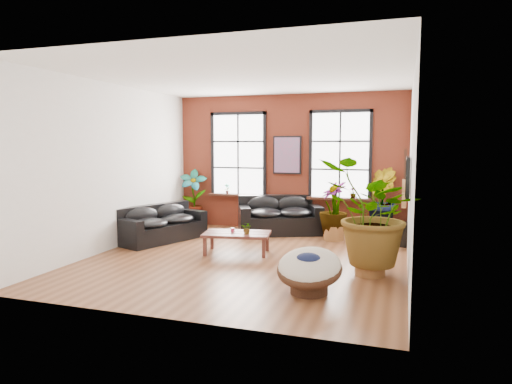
# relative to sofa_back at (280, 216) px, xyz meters

# --- Properties ---
(room) EXTENTS (6.04, 6.54, 3.54)m
(room) POSITION_rel_sofa_back_xyz_m (0.06, -2.55, 1.32)
(room) COLOR brown
(room) RESTS_ON ground
(sofa_back) EXTENTS (2.26, 1.72, 0.93)m
(sofa_back) POSITION_rel_sofa_back_xyz_m (0.00, 0.00, 0.00)
(sofa_back) COLOR black
(sofa_back) RESTS_ON ground
(sofa_left) EXTENTS (1.55, 2.25, 0.82)m
(sofa_left) POSITION_rel_sofa_back_xyz_m (-2.39, -1.73, -0.05)
(sofa_left) COLOR black
(sofa_left) RESTS_ON ground
(coffee_table) EXTENTS (1.45, 0.99, 0.52)m
(coffee_table) POSITION_rel_sofa_back_xyz_m (-0.27, -2.35, -0.04)
(coffee_table) COLOR #49211A
(coffee_table) RESTS_ON ground
(papasan_chair) EXTENTS (1.01, 1.03, 0.73)m
(papasan_chair) POSITION_rel_sofa_back_xyz_m (1.65, -4.39, -0.05)
(papasan_chair) COLOR #3B2215
(papasan_chair) RESTS_ON ground
(poster) EXTENTS (0.74, 0.06, 0.98)m
(poster) POSITION_rel_sofa_back_xyz_m (0.06, 0.48, 1.53)
(poster) COLOR black
(poster) RESTS_ON room
(tv_wall_unit) EXTENTS (0.13, 1.86, 1.20)m
(tv_wall_unit) POSITION_rel_sofa_back_xyz_m (2.99, -2.10, 1.12)
(tv_wall_unit) COLOR black
(tv_wall_unit) RESTS_ON room
(media_box) EXTENTS (0.65, 0.56, 0.50)m
(media_box) POSITION_rel_sofa_back_xyz_m (2.78, -0.51, -0.17)
(media_box) COLOR black
(media_box) RESTS_ON ground
(pot_back_left) EXTENTS (0.69, 0.69, 0.40)m
(pot_back_left) POSITION_rel_sofa_back_xyz_m (-2.52, 0.20, -0.22)
(pot_back_left) COLOR brown
(pot_back_left) RESTS_ON ground
(pot_back_right) EXTENTS (0.58, 0.58, 0.36)m
(pot_back_right) POSITION_rel_sofa_back_xyz_m (2.45, 0.24, -0.24)
(pot_back_right) COLOR brown
(pot_back_right) RESTS_ON ground
(pot_right_wall) EXTENTS (0.62, 0.62, 0.38)m
(pot_right_wall) POSITION_rel_sofa_back_xyz_m (2.44, -3.12, -0.23)
(pot_right_wall) COLOR brown
(pot_right_wall) RESTS_ON ground
(pot_mid) EXTENTS (0.61, 0.61, 0.34)m
(pot_mid) POSITION_rel_sofa_back_xyz_m (1.43, -0.44, -0.25)
(pot_mid) COLOR brown
(pot_mid) RESTS_ON ground
(floor_plant_back_left) EXTENTS (0.85, 0.68, 1.40)m
(floor_plant_back_left) POSITION_rel_sofa_back_xyz_m (-2.50, 0.24, 0.43)
(floor_plant_back_left) COLOR #243D10
(floor_plant_back_left) RESTS_ON ground
(floor_plant_back_right) EXTENTS (0.99, 1.06, 1.54)m
(floor_plant_back_right) POSITION_rel_sofa_back_xyz_m (2.42, 0.25, 0.50)
(floor_plant_back_right) COLOR #243D10
(floor_plant_back_right) RESTS_ON ground
(floor_plant_right_wall) EXTENTS (2.14, 2.18, 1.83)m
(floor_plant_right_wall) POSITION_rel_sofa_back_xyz_m (2.45, -3.15, 0.65)
(floor_plant_right_wall) COLOR #243D10
(floor_plant_right_wall) RESTS_ON ground
(floor_plant_mid) EXTENTS (0.96, 0.96, 1.22)m
(floor_plant_mid) POSITION_rel_sofa_back_xyz_m (1.41, -0.40, 0.33)
(floor_plant_mid) COLOR #243D10
(floor_plant_mid) RESTS_ON ground
(table_plant) EXTENTS (0.25, 0.23, 0.24)m
(table_plant) POSITION_rel_sofa_back_xyz_m (-0.02, -2.44, 0.13)
(table_plant) COLOR #243D10
(table_plant) RESTS_ON coffee_table
(sill_plant_left) EXTENTS (0.17, 0.17, 0.27)m
(sill_plant_left) POSITION_rel_sofa_back_xyz_m (-1.59, 0.43, 0.61)
(sill_plant_left) COLOR #243D10
(sill_plant_left) RESTS_ON room
(sill_plant_right) EXTENTS (0.19, 0.19, 0.27)m
(sill_plant_right) POSITION_rel_sofa_back_xyz_m (1.76, 0.43, 0.61)
(sill_plant_right) COLOR #243D10
(sill_plant_right) RESTS_ON room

